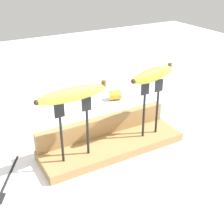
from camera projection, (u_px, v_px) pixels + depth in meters
ground_plane at (112, 149)px, 0.93m from camera, size 3.00×3.00×0.00m
wooden_board at (112, 145)px, 0.92m from camera, size 0.43×0.14×0.03m
board_backstop at (103, 125)px, 0.94m from camera, size 0.43×0.03×0.06m
fork_stand_left at (74, 124)px, 0.80m from camera, size 0.10×0.01×0.17m
fork_stand_right at (151, 103)px, 0.91m from camera, size 0.07×0.01×0.17m
banana_raised_left at (72, 94)px, 0.76m from camera, size 0.20×0.04×0.04m
banana_raised_right at (153, 75)px, 0.87m from camera, size 0.17×0.07×0.04m
fork_fallen_near at (5, 184)px, 0.78m from camera, size 0.11×0.18×0.01m
banana_chunk_far at (115, 95)px, 1.24m from camera, size 0.06×0.05×0.04m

